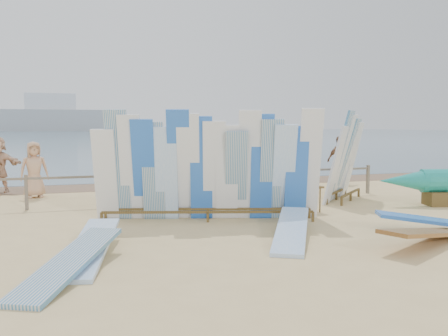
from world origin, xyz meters
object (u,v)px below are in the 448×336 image
object	(u,v)px
main_surfboard_rack	(208,171)
flat_board_c	(428,244)
side_surfboard_rack	(344,161)
vendor_table	(304,198)
beachgoer_5	(146,167)
flat_board_e	(71,275)
beachgoer_6	(230,163)
beach_chair_left	(229,189)
beachgoer_7	(290,166)
beach_chair_right	(185,190)
beachgoer_0	(34,170)
beachgoer_10	(340,160)
flat_board_b	(291,239)
flat_board_d	(445,232)
flat_board_a	(91,257)
beachgoer_9	(289,165)
stroller	(271,179)

from	to	relation	value
main_surfboard_rack	flat_board_c	size ratio (longest dim) A/B	1.87
side_surfboard_rack	flat_board_c	bearing A→B (deg)	-147.46
vendor_table	beachgoer_5	distance (m)	6.05
side_surfboard_rack	flat_board_e	xyz separation A→B (m)	(-7.38, -4.81, -1.14)
flat_board_e	beachgoer_6	size ratio (longest dim) A/B	1.51
beach_chair_left	beachgoer_7	bearing A→B (deg)	39.06
beach_chair_right	beachgoer_0	size ratio (longest dim) A/B	0.51
main_surfboard_rack	flat_board_c	distance (m)	4.74
beachgoer_7	beachgoer_10	distance (m)	2.53
beachgoer_0	beachgoer_6	world-z (taller)	beachgoer_6
side_surfboard_rack	beach_chair_left	distance (m)	3.47
flat_board_e	beach_chair_left	size ratio (longest dim) A/B	3.35
flat_board_b	beach_chair_left	distance (m)	5.44
flat_board_c	flat_board_d	bearing A→B (deg)	-78.88
side_surfboard_rack	beachgoer_0	distance (m)	9.08
flat_board_a	main_surfboard_rack	bearing A→B (deg)	54.41
main_surfboard_rack	flat_board_b	xyz separation A→B (m)	(1.05, -2.16, -1.13)
flat_board_a	beachgoer_7	xyz separation A→B (m)	(6.64, 6.65, 0.79)
flat_board_d	main_surfboard_rack	bearing A→B (deg)	82.56
beach_chair_right	beach_chair_left	bearing A→B (deg)	-22.92
beach_chair_left	beachgoer_5	bearing A→B (deg)	151.97
beach_chair_left	beachgoer_10	size ratio (longest dim) A/B	0.46
side_surfboard_rack	flat_board_d	world-z (taller)	side_surfboard_rack
flat_board_b	beachgoer_5	bearing A→B (deg)	131.22
flat_board_a	beachgoer_5	xyz separation A→B (m)	(1.97, 7.75, 0.77)
flat_board_b	beachgoer_9	xyz separation A→B (m)	(3.16, 6.95, 0.78)
beachgoer_10	beachgoer_6	distance (m)	4.34
flat_board_a	flat_board_d	xyz separation A→B (m)	(6.91, -0.16, 0.00)
beachgoer_6	beachgoer_9	size ratio (longest dim) A/B	1.15
stroller	flat_board_a	bearing A→B (deg)	-114.47
flat_board_e	beachgoer_0	distance (m)	8.14
flat_board_d	beach_chair_right	world-z (taller)	beach_chair_right
flat_board_d	side_surfboard_rack	bearing A→B (deg)	20.63
beachgoer_9	flat_board_c	bearing A→B (deg)	156.51
flat_board_e	beachgoer_0	bearing A→B (deg)	122.99
side_surfboard_rack	beachgoer_7	distance (m)	2.74
flat_board_c	flat_board_b	bearing A→B (deg)	38.46
beachgoer_0	vendor_table	bearing A→B (deg)	-47.18
beach_chair_left	beachgoer_9	world-z (taller)	beachgoer_9
flat_board_c	flat_board_e	xyz separation A→B (m)	(-6.15, 0.08, 0.00)
beach_chair_right	stroller	bearing A→B (deg)	-12.18
main_surfboard_rack	beachgoer_6	world-z (taller)	main_surfboard_rack
stroller	flat_board_d	bearing A→B (deg)	-60.59
side_surfboard_rack	beachgoer_6	distance (m)	3.99
stroller	beachgoer_5	world-z (taller)	beachgoer_5
beachgoer_7	beachgoer_6	xyz separation A→B (m)	(-1.93, 0.51, 0.10)
stroller	side_surfboard_rack	bearing A→B (deg)	-39.06
beachgoer_9	beachgoer_6	bearing A→B (deg)	72.83
side_surfboard_rack	beachgoer_10	world-z (taller)	side_surfboard_rack
flat_board_b	beach_chair_right	world-z (taller)	beach_chair_right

